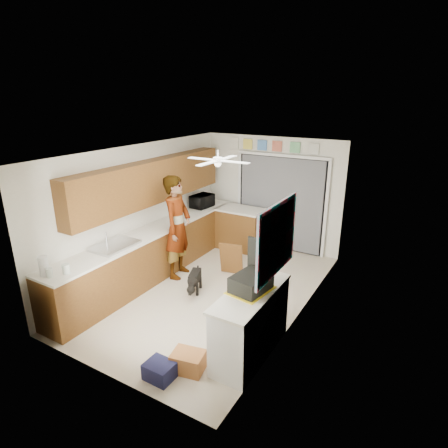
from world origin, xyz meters
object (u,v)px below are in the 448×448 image
at_px(paper_towel_roll, 44,266).
at_px(navy_crate, 160,371).
at_px(man, 177,227).
at_px(dog, 195,281).
at_px(suitcase, 251,283).
at_px(microwave, 202,201).
at_px(cardboard_box, 188,362).

relative_size(paper_towel_roll, navy_crate, 0.81).
distance_m(man, dog, 1.08).
distance_m(suitcase, dog, 2.04).
xyz_separation_m(paper_towel_roll, navy_crate, (1.96, 0.05, -0.98)).
relative_size(microwave, paper_towel_roll, 1.79).
distance_m(suitcase, man, 2.61).
bearing_deg(navy_crate, cardboard_box, 53.32).
height_order(cardboard_box, man, man).
relative_size(microwave, navy_crate, 1.45).
relative_size(suitcase, navy_crate, 1.44).
relative_size(navy_crate, man, 0.18).
distance_m(microwave, dog, 2.30).
bearing_deg(cardboard_box, paper_towel_roll, -171.00).
xyz_separation_m(paper_towel_roll, man, (0.47, 2.45, -0.10)).
relative_size(microwave, cardboard_box, 1.27).
height_order(paper_towel_roll, navy_crate, paper_towel_roll).
height_order(navy_crate, man, man).
height_order(microwave, paper_towel_roll, paper_towel_roll).
bearing_deg(man, suitcase, -133.39).
bearing_deg(man, dog, -132.79).
height_order(paper_towel_roll, dog, paper_towel_roll).
bearing_deg(man, navy_crate, -159.75).
bearing_deg(dog, microwave, 98.17).
bearing_deg(cardboard_box, man, 129.16).
bearing_deg(microwave, navy_crate, -148.93).
distance_m(navy_crate, man, 2.96).
bearing_deg(navy_crate, man, 121.90).
bearing_deg(man, microwave, 4.03).
xyz_separation_m(cardboard_box, man, (-1.72, 2.11, 0.86)).
height_order(navy_crate, dog, dog).
bearing_deg(navy_crate, paper_towel_roll, -178.54).
distance_m(navy_crate, dog, 2.19).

